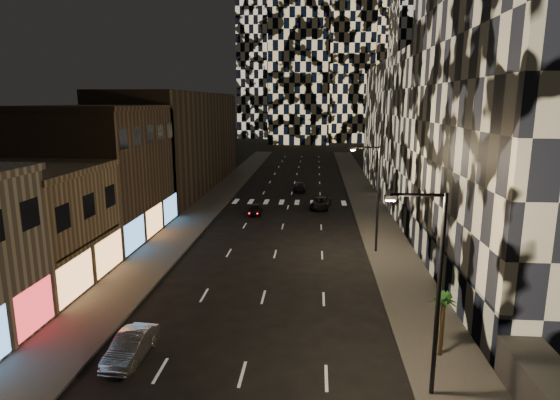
% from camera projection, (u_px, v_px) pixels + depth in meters
% --- Properties ---
extents(sidewalk_left, '(4.00, 120.00, 0.15)m').
position_uv_depth(sidewalk_left, '(213.00, 200.00, 61.08)').
color(sidewalk_left, '#47443F').
rests_on(sidewalk_left, ground).
extents(sidewalk_right, '(4.00, 120.00, 0.15)m').
position_uv_depth(sidewalk_right, '(368.00, 203.00, 59.57)').
color(sidewalk_right, '#47443F').
rests_on(sidewalk_right, ground).
extents(curb_left, '(0.20, 120.00, 0.15)m').
position_uv_depth(curb_left, '(229.00, 201.00, 60.92)').
color(curb_left, '#4C4C47').
rests_on(curb_left, ground).
extents(curb_right, '(0.20, 120.00, 0.15)m').
position_uv_depth(curb_right, '(351.00, 203.00, 59.73)').
color(curb_right, '#4C4C47').
rests_on(curb_right, ground).
extents(retail_tan, '(10.00, 10.00, 8.00)m').
position_uv_depth(retail_tan, '(22.00, 230.00, 32.51)').
color(retail_tan, '#8B7153').
rests_on(retail_tan, ground).
extents(retail_brown, '(10.00, 15.00, 12.00)m').
position_uv_depth(retail_brown, '(101.00, 174.00, 44.29)').
color(retail_brown, '#4D3C2B').
rests_on(retail_brown, ground).
extents(retail_filler_left, '(10.00, 40.00, 14.00)m').
position_uv_depth(retail_filler_left, '(180.00, 141.00, 69.93)').
color(retail_filler_left, '#4D3C2B').
rests_on(retail_filler_left, ground).
extents(midrise_base, '(0.60, 25.00, 3.00)m').
position_uv_depth(midrise_base, '(437.00, 258.00, 34.23)').
color(midrise_base, '#383838').
rests_on(midrise_base, ground).
extents(midrise_filler_right, '(16.00, 40.00, 18.00)m').
position_uv_depth(midrise_filler_right, '(439.00, 129.00, 63.80)').
color(midrise_filler_right, '#232326').
rests_on(midrise_filler_right, ground).
extents(streetlight_near, '(2.55, 0.25, 9.00)m').
position_uv_depth(streetlight_near, '(434.00, 282.00, 19.59)').
color(streetlight_near, black).
rests_on(streetlight_near, sidewalk_right).
extents(streetlight_far, '(2.55, 0.25, 9.00)m').
position_uv_depth(streetlight_far, '(375.00, 192.00, 39.09)').
color(streetlight_far, black).
rests_on(streetlight_far, sidewalk_right).
extents(car_silver_parked, '(1.66, 4.17, 1.35)m').
position_uv_depth(car_silver_parked, '(131.00, 346.00, 23.51)').
color(car_silver_parked, gray).
rests_on(car_silver_parked, ground).
extents(car_dark_midlane, '(1.54, 3.61, 1.22)m').
position_uv_depth(car_dark_midlane, '(255.00, 209.00, 53.66)').
color(car_dark_midlane, black).
rests_on(car_dark_midlane, ground).
extents(car_dark_oncoming, '(1.81, 4.40, 1.27)m').
position_uv_depth(car_dark_oncoming, '(300.00, 186.00, 68.11)').
color(car_dark_oncoming, black).
rests_on(car_dark_oncoming, ground).
extents(car_dark_rightlane, '(2.76, 4.92, 1.30)m').
position_uv_depth(car_dark_rightlane, '(321.00, 203.00, 56.74)').
color(car_dark_rightlane, black).
rests_on(car_dark_rightlane, ground).
extents(palm_tree, '(1.73, 1.69, 3.38)m').
position_uv_depth(palm_tree, '(444.00, 304.00, 23.14)').
color(palm_tree, '#47331E').
rests_on(palm_tree, sidewalk_right).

